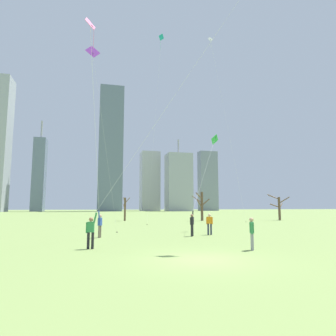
{
  "coord_description": "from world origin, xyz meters",
  "views": [
    {
      "loc": [
        -4.33,
        -12.17,
        2.18
      ],
      "look_at": [
        0.0,
        6.0,
        4.56
      ],
      "focal_mm": 32.33,
      "sensor_mm": 36.0,
      "label": 1
    }
  ],
  "objects_px": {
    "bystander_far_off_by_trees": "(210,223)",
    "distant_kite_drifting_right_teal": "(160,52)",
    "bare_tree_leftmost": "(125,208)",
    "kite_flyer_foreground_left_pink": "(99,206)",
    "kite_flyer_midfield_left_green": "(196,208)",
    "distant_kite_low_near_trees_white": "(216,67)",
    "distant_kite_high_overhead_purple": "(94,62)",
    "bare_tree_right_of_center": "(202,205)",
    "bystander_watching_nearby": "(252,232)",
    "bare_tree_far_right_edge": "(279,207)",
    "kite_flyer_far_back_orange": "(125,177)"
  },
  "relations": [
    {
      "from": "kite_flyer_foreground_left_pink",
      "to": "bare_tree_far_right_edge",
      "type": "xyz_separation_m",
      "value": [
        28.38,
        21.75,
        -0.11
      ]
    },
    {
      "from": "kite_flyer_far_back_orange",
      "to": "bystander_far_off_by_trees",
      "type": "bearing_deg",
      "value": 39.94
    },
    {
      "from": "bystander_watching_nearby",
      "to": "distant_kite_drifting_right_teal",
      "type": "bearing_deg",
      "value": 88.92
    },
    {
      "from": "kite_flyer_foreground_left_pink",
      "to": "bare_tree_leftmost",
      "type": "relative_size",
      "value": 3.67
    },
    {
      "from": "bare_tree_leftmost",
      "to": "bystander_far_off_by_trees",
      "type": "bearing_deg",
      "value": -80.18
    },
    {
      "from": "kite_flyer_midfield_left_green",
      "to": "distant_kite_low_near_trees_white",
      "type": "distance_m",
      "value": 27.84
    },
    {
      "from": "bystander_far_off_by_trees",
      "to": "bare_tree_right_of_center",
      "type": "distance_m",
      "value": 23.28
    },
    {
      "from": "bystander_far_off_by_trees",
      "to": "distant_kite_drifting_right_teal",
      "type": "height_order",
      "value": "distant_kite_drifting_right_teal"
    },
    {
      "from": "distant_kite_drifting_right_teal",
      "to": "kite_flyer_foreground_left_pink",
      "type": "bearing_deg",
      "value": -114.39
    },
    {
      "from": "bare_tree_leftmost",
      "to": "kite_flyer_foreground_left_pink",
      "type": "bearing_deg",
      "value": -99.36
    },
    {
      "from": "bare_tree_leftmost",
      "to": "distant_kite_drifting_right_teal",
      "type": "bearing_deg",
      "value": -64.03
    },
    {
      "from": "bystander_far_off_by_trees",
      "to": "bare_tree_leftmost",
      "type": "xyz_separation_m",
      "value": [
        -4.24,
        24.51,
        1.01
      ]
    },
    {
      "from": "bystander_watching_nearby",
      "to": "distant_kite_drifting_right_teal",
      "type": "distance_m",
      "value": 33.8
    },
    {
      "from": "kite_flyer_foreground_left_pink",
      "to": "bystander_watching_nearby",
      "type": "relative_size",
      "value": 8.1
    },
    {
      "from": "bare_tree_right_of_center",
      "to": "distant_kite_high_overhead_purple",
      "type": "bearing_deg",
      "value": -130.4
    },
    {
      "from": "distant_kite_high_overhead_purple",
      "to": "kite_flyer_foreground_left_pink",
      "type": "bearing_deg",
      "value": -79.0
    },
    {
      "from": "bystander_watching_nearby",
      "to": "bare_tree_leftmost",
      "type": "height_order",
      "value": "bare_tree_leftmost"
    },
    {
      "from": "kite_flyer_far_back_orange",
      "to": "kite_flyer_foreground_left_pink",
      "type": "xyz_separation_m",
      "value": [
        -1.29,
        5.14,
        -1.5
      ]
    },
    {
      "from": "kite_flyer_midfield_left_green",
      "to": "distant_kite_high_overhead_purple",
      "type": "distance_m",
      "value": 14.98
    },
    {
      "from": "distant_kite_high_overhead_purple",
      "to": "distant_kite_low_near_trees_white",
      "type": "distance_m",
      "value": 23.39
    },
    {
      "from": "bare_tree_far_right_edge",
      "to": "bare_tree_leftmost",
      "type": "height_order",
      "value": "bare_tree_far_right_edge"
    },
    {
      "from": "kite_flyer_far_back_orange",
      "to": "distant_kite_low_near_trees_white",
      "type": "distance_m",
      "value": 32.96
    },
    {
      "from": "distant_kite_low_near_trees_white",
      "to": "bare_tree_right_of_center",
      "type": "bearing_deg",
      "value": 96.29
    },
    {
      "from": "kite_flyer_foreground_left_pink",
      "to": "bare_tree_leftmost",
      "type": "xyz_separation_m",
      "value": [
        4.18,
        25.34,
        -0.33
      ]
    },
    {
      "from": "distant_kite_drifting_right_teal",
      "to": "distant_kite_high_overhead_purple",
      "type": "bearing_deg",
      "value": -121.84
    },
    {
      "from": "kite_flyer_midfield_left_green",
      "to": "bare_tree_right_of_center",
      "type": "bearing_deg",
      "value": 69.24
    },
    {
      "from": "kite_flyer_midfield_left_green",
      "to": "distant_kite_low_near_trees_white",
      "type": "bearing_deg",
      "value": 61.91
    },
    {
      "from": "kite_flyer_foreground_left_pink",
      "to": "kite_flyer_midfield_left_green",
      "type": "height_order",
      "value": "kite_flyer_foreground_left_pink"
    },
    {
      "from": "distant_kite_drifting_right_teal",
      "to": "bare_tree_right_of_center",
      "type": "distance_m",
      "value": 23.2
    },
    {
      "from": "distant_kite_high_overhead_purple",
      "to": "bare_tree_leftmost",
      "type": "relative_size",
      "value": 4.45
    },
    {
      "from": "kite_flyer_midfield_left_green",
      "to": "bystander_watching_nearby",
      "type": "relative_size",
      "value": 5.63
    },
    {
      "from": "distant_kite_drifting_right_teal",
      "to": "bystander_far_off_by_trees",
      "type": "bearing_deg",
      "value": -88.44
    },
    {
      "from": "bystander_watching_nearby",
      "to": "distant_kite_low_near_trees_white",
      "type": "xyz_separation_m",
      "value": [
        8.8,
        25.01,
        21.43
      ]
    },
    {
      "from": "distant_kite_high_overhead_purple",
      "to": "bare_tree_leftmost",
      "type": "bearing_deg",
      "value": 77.34
    },
    {
      "from": "bystander_watching_nearby",
      "to": "bare_tree_leftmost",
      "type": "distance_m",
      "value": 32.96
    },
    {
      "from": "distant_kite_high_overhead_purple",
      "to": "kite_flyer_midfield_left_green",
      "type": "bearing_deg",
      "value": -19.51
    },
    {
      "from": "distant_kite_drifting_right_teal",
      "to": "bystander_watching_nearby",
      "type": "bearing_deg",
      "value": -91.08
    },
    {
      "from": "kite_flyer_far_back_orange",
      "to": "bare_tree_leftmost",
      "type": "xyz_separation_m",
      "value": [
        2.89,
        30.48,
        -1.83
      ]
    },
    {
      "from": "kite_flyer_far_back_orange",
      "to": "bare_tree_far_right_edge",
      "type": "relative_size",
      "value": 4.51
    },
    {
      "from": "bystander_far_off_by_trees",
      "to": "bystander_watching_nearby",
      "type": "bearing_deg",
      "value": -96.42
    },
    {
      "from": "bystander_watching_nearby",
      "to": "distant_kite_high_overhead_purple",
      "type": "relative_size",
      "value": 0.1
    },
    {
      "from": "kite_flyer_far_back_orange",
      "to": "kite_flyer_midfield_left_green",
      "type": "relative_size",
      "value": 2.08
    },
    {
      "from": "distant_kite_low_near_trees_white",
      "to": "bare_tree_leftmost",
      "type": "relative_size",
      "value": 7.55
    },
    {
      "from": "kite_flyer_far_back_orange",
      "to": "kite_flyer_foreground_left_pink",
      "type": "height_order",
      "value": "kite_flyer_far_back_orange"
    },
    {
      "from": "bystander_watching_nearby",
      "to": "bare_tree_far_right_edge",
      "type": "bearing_deg",
      "value": 54.4
    },
    {
      "from": "distant_kite_high_overhead_purple",
      "to": "bare_tree_right_of_center",
      "type": "distance_m",
      "value": 27.98
    },
    {
      "from": "distant_kite_high_overhead_purple",
      "to": "bare_tree_right_of_center",
      "type": "relative_size",
      "value": 3.6
    },
    {
      "from": "distant_kite_high_overhead_purple",
      "to": "bare_tree_right_of_center",
      "type": "height_order",
      "value": "distant_kite_high_overhead_purple"
    },
    {
      "from": "bare_tree_right_of_center",
      "to": "bare_tree_leftmost",
      "type": "bearing_deg",
      "value": 167.98
    },
    {
      "from": "kite_flyer_midfield_left_green",
      "to": "bystander_far_off_by_trees",
      "type": "xyz_separation_m",
      "value": [
        1.1,
        0.06,
        -1.13
      ]
    }
  ]
}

